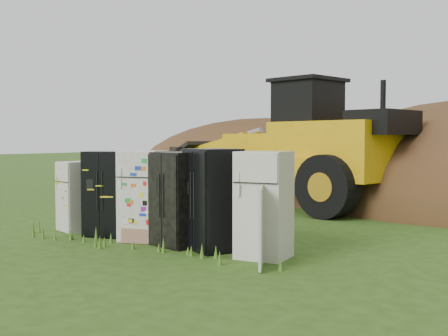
# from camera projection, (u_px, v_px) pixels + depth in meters

# --- Properties ---
(ground) EXTENTS (120.00, 120.00, 0.00)m
(ground) POSITION_uv_depth(u_px,v_px,m) (162.00, 243.00, 11.14)
(ground) COLOR #294713
(ground) RESTS_ON ground
(fridge_leftmost) EXTENTS (0.82, 0.80, 1.56)m
(fridge_leftmost) POSITION_uv_depth(u_px,v_px,m) (77.00, 196.00, 12.55)
(fridge_leftmost) COLOR beige
(fridge_leftmost) RESTS_ON ground
(fridge_black_side) EXTENTS (1.12, 0.99, 1.80)m
(fridge_black_side) POSITION_uv_depth(u_px,v_px,m) (110.00, 194.00, 11.93)
(fridge_black_side) COLOR black
(fridge_black_side) RESTS_ON ground
(fridge_sticker) EXTENTS (1.02, 0.98, 1.83)m
(fridge_sticker) POSITION_uv_depth(u_px,v_px,m) (143.00, 196.00, 11.36)
(fridge_sticker) COLOR white
(fridge_sticker) RESTS_ON ground
(fridge_dark_mid) EXTENTS (1.06, 0.93, 1.81)m
(fridge_dark_mid) POSITION_uv_depth(u_px,v_px,m) (179.00, 199.00, 10.81)
(fridge_dark_mid) COLOR black
(fridge_dark_mid) RESTS_ON ground
(fridge_black_right) EXTENTS (1.18, 1.10, 1.88)m
(fridge_black_right) POSITION_uv_depth(u_px,v_px,m) (213.00, 200.00, 10.39)
(fridge_black_right) COLOR black
(fridge_black_right) RESTS_ON ground
(fridge_open_door) EXTENTS (0.95, 0.90, 1.85)m
(fridge_open_door) POSITION_uv_depth(u_px,v_px,m) (264.00, 205.00, 9.72)
(fridge_open_door) COLOR beige
(fridge_open_door) RESTS_ON ground
(wheel_loader) EXTENTS (8.35, 4.56, 3.82)m
(wheel_loader) POSITION_uv_depth(u_px,v_px,m) (282.00, 144.00, 17.17)
(wheel_loader) COLOR gold
(wheel_loader) RESTS_ON ground
(dirt_mound_left) EXTENTS (14.11, 10.58, 6.13)m
(dirt_mound_left) POSITION_uv_depth(u_px,v_px,m) (264.00, 182.00, 27.08)
(dirt_mound_left) COLOR #412C15
(dirt_mound_left) RESTS_ON ground
(dirt_mound_back) EXTENTS (16.57, 11.05, 5.18)m
(dirt_mound_back) POSITION_uv_depth(u_px,v_px,m) (438.00, 185.00, 25.16)
(dirt_mound_back) COLOR #412C15
(dirt_mound_back) RESTS_ON ground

